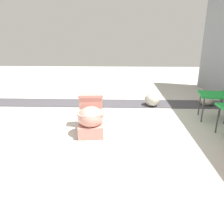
% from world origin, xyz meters
% --- Properties ---
extents(ground_plane, '(14.00, 14.00, 0.00)m').
position_xyz_m(ground_plane, '(0.00, 0.00, 0.00)').
color(ground_plane, '#B7B2A8').
extents(gravel_strip, '(0.56, 8.00, 0.01)m').
position_xyz_m(gravel_strip, '(-1.16, 0.50, 0.01)').
color(gravel_strip, '#423F44').
rests_on(gravel_strip, ground).
extents(toilet, '(0.67, 0.44, 0.52)m').
position_xyz_m(toilet, '(0.24, -0.13, 0.22)').
color(toilet, tan).
rests_on(toilet, ground).
extents(folding_chair_left, '(0.51, 0.51, 0.83)m').
position_xyz_m(folding_chair_left, '(-0.31, 1.89, 0.51)').
color(folding_chair_left, '#1E8C38').
rests_on(folding_chair_left, ground).
extents(boulder_near, '(0.39, 0.38, 0.22)m').
position_xyz_m(boulder_near, '(-1.12, 2.00, 0.11)').
color(boulder_near, '#ADA899').
rests_on(boulder_near, ground).
extents(boulder_far, '(0.40, 0.36, 0.26)m').
position_xyz_m(boulder_far, '(-1.04, 0.91, 0.13)').
color(boulder_far, '#ADA899').
rests_on(boulder_far, ground).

